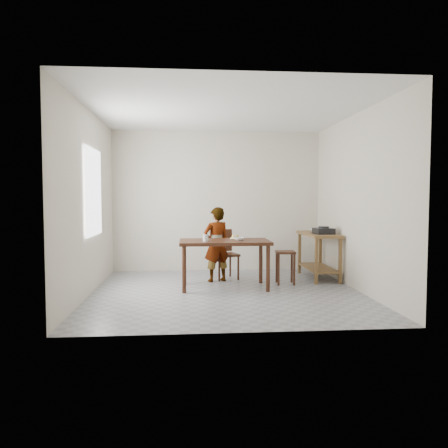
{
  "coord_description": "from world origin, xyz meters",
  "views": [
    {
      "loc": [
        -0.57,
        -6.47,
        1.41
      ],
      "look_at": [
        0.0,
        0.4,
        1.0
      ],
      "focal_mm": 35.0,
      "sensor_mm": 36.0,
      "label": 1
    }
  ],
  "objects": [
    {
      "name": "wall_left",
      "position": [
        -2.02,
        0.0,
        1.35
      ],
      "size": [
        0.04,
        4.0,
        2.7
      ],
      "primitive_type": "cube",
      "color": "beige",
      "rests_on": "ground"
    },
    {
      "name": "wall_front",
      "position": [
        0.0,
        -2.02,
        1.35
      ],
      "size": [
        4.0,
        0.04,
        2.7
      ],
      "primitive_type": "cube",
      "color": "beige",
      "rests_on": "ground"
    },
    {
      "name": "gas_burner",
      "position": [
        1.73,
        0.76,
        0.85
      ],
      "size": [
        0.33,
        0.33,
        0.1
      ],
      "primitive_type": "cube",
      "rotation": [
        0.0,
        0.0,
        0.09
      ],
      "color": "black",
      "rests_on": "prep_counter"
    },
    {
      "name": "prep_counter",
      "position": [
        1.72,
        1.0,
        0.4
      ],
      "size": [
        0.5,
        1.2,
        0.8
      ],
      "primitive_type": null,
      "color": "brown",
      "rests_on": "floor"
    },
    {
      "name": "wall_back",
      "position": [
        0.0,
        2.02,
        1.35
      ],
      "size": [
        4.0,
        0.04,
        2.7
      ],
      "primitive_type": "cube",
      "color": "beige",
      "rests_on": "ground"
    },
    {
      "name": "stool",
      "position": [
        1.02,
        0.53,
        0.27
      ],
      "size": [
        0.33,
        0.33,
        0.54
      ],
      "primitive_type": null,
      "rotation": [
        0.0,
        0.0,
        -0.08
      ],
      "color": "#381C10",
      "rests_on": "floor"
    },
    {
      "name": "ceiling",
      "position": [
        0.0,
        0.0,
        2.72
      ],
      "size": [
        4.0,
        4.0,
        0.04
      ],
      "primitive_type": "cube",
      "color": "white",
      "rests_on": "wall_back"
    },
    {
      "name": "wall_right",
      "position": [
        2.02,
        0.0,
        1.35
      ],
      "size": [
        0.04,
        4.0,
        2.7
      ],
      "primitive_type": "cube",
      "color": "beige",
      "rests_on": "ground"
    },
    {
      "name": "child",
      "position": [
        -0.09,
        0.84,
        0.63
      ],
      "size": [
        0.54,
        0.45,
        1.26
      ],
      "primitive_type": "imported",
      "rotation": [
        0.0,
        0.0,
        3.51
      ],
      "color": "white",
      "rests_on": "floor"
    },
    {
      "name": "floor",
      "position": [
        0.0,
        0.0,
        -0.02
      ],
      "size": [
        4.0,
        4.0,
        0.04
      ],
      "primitive_type": "cube",
      "color": "gray",
      "rests_on": "ground"
    },
    {
      "name": "window_pane",
      "position": [
        -1.97,
        0.2,
        1.5
      ],
      "size": [
        0.02,
        1.1,
        1.3
      ],
      "primitive_type": "cube",
      "color": "white",
      "rests_on": "wall_left"
    },
    {
      "name": "serving_bowl",
      "position": [
        1.7,
        1.2,
        0.83
      ],
      "size": [
        0.24,
        0.24,
        0.05
      ],
      "primitive_type": "imported",
      "rotation": [
        0.0,
        0.0,
        -0.2
      ],
      "color": "silver",
      "rests_on": "prep_counter"
    },
    {
      "name": "banana",
      "position": [
        0.17,
        0.36,
        0.78
      ],
      "size": [
        0.19,
        0.16,
        0.06
      ],
      "primitive_type": null,
      "rotation": [
        0.0,
        0.0,
        -0.36
      ],
      "color": "#E4BE48",
      "rests_on": "dining_table"
    },
    {
      "name": "small_bowl",
      "position": [
        0.22,
        0.24,
        0.77
      ],
      "size": [
        0.16,
        0.16,
        0.05
      ],
      "primitive_type": "imported",
      "rotation": [
        0.0,
        0.0,
        -0.02
      ],
      "color": "silver",
      "rests_on": "dining_table"
    },
    {
      "name": "glass_tumbler",
      "position": [
        -0.3,
        0.16,
        0.8
      ],
      "size": [
        0.11,
        0.11,
        0.1
      ],
      "primitive_type": "cylinder",
      "rotation": [
        0.0,
        0.0,
        0.33
      ],
      "color": "silver",
      "rests_on": "dining_table"
    },
    {
      "name": "dining_table",
      "position": [
        0.0,
        0.3,
        0.38
      ],
      "size": [
        1.4,
        0.8,
        0.75
      ],
      "primitive_type": null,
      "color": "#381C10",
      "rests_on": "floor"
    },
    {
      "name": "dining_chair",
      "position": [
        0.07,
        1.06,
        0.43
      ],
      "size": [
        0.52,
        0.52,
        0.86
      ],
      "primitive_type": null,
      "rotation": [
        0.0,
        0.0,
        0.31
      ],
      "color": "#381C10",
      "rests_on": "floor"
    }
  ]
}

